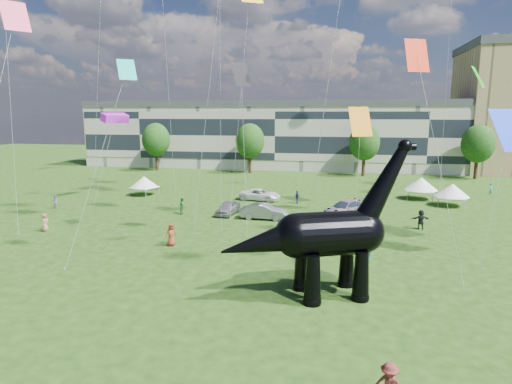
# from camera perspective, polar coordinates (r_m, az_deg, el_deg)

# --- Properties ---
(ground) EXTENTS (220.00, 220.00, 0.00)m
(ground) POSITION_cam_1_polar(r_m,az_deg,el_deg) (25.19, 1.37, -14.77)
(ground) COLOR #16330C
(ground) RESTS_ON ground
(terrace_row) EXTENTS (78.00, 11.00, 12.00)m
(terrace_row) POSITION_cam_1_polar(r_m,az_deg,el_deg) (85.41, 3.08, 7.30)
(terrace_row) COLOR beige
(terrace_row) RESTS_ON ground
(tree_far_left) EXTENTS (5.20, 5.20, 9.44)m
(tree_far_left) POSITION_cam_1_polar(r_m,az_deg,el_deg) (82.79, -13.20, 7.15)
(tree_far_left) COLOR #382314
(tree_far_left) RESTS_ON ground
(tree_mid_left) EXTENTS (5.20, 5.20, 9.44)m
(tree_mid_left) POSITION_cam_1_polar(r_m,az_deg,el_deg) (77.22, -0.81, 7.20)
(tree_mid_left) COLOR #382314
(tree_mid_left) RESTS_ON ground
(tree_mid_right) EXTENTS (5.20, 5.20, 9.44)m
(tree_mid_right) POSITION_cam_1_polar(r_m,az_deg,el_deg) (75.71, 14.28, 6.81)
(tree_mid_right) COLOR #382314
(tree_mid_right) RESTS_ON ground
(tree_far_right) EXTENTS (5.20, 5.20, 9.44)m
(tree_far_right) POSITION_cam_1_polar(r_m,az_deg,el_deg) (78.80, 27.53, 6.08)
(tree_far_right) COLOR #382314
(tree_far_right) RESTS_ON ground
(dinosaur_sculpture) EXTENTS (11.50, 5.93, 9.61)m
(dinosaur_sculpture) POSITION_cam_1_polar(r_m,az_deg,el_deg) (25.42, 8.97, -5.91)
(dinosaur_sculpture) COLOR black
(dinosaur_sculpture) RESTS_ON ground
(car_silver) EXTENTS (2.23, 4.38, 1.43)m
(car_silver) POSITION_cam_1_polar(r_m,az_deg,el_deg) (46.00, -3.74, -2.12)
(car_silver) COLOR silver
(car_silver) RESTS_ON ground
(car_grey) EXTENTS (4.79, 1.78, 1.56)m
(car_grey) POSITION_cam_1_polar(r_m,az_deg,el_deg) (43.88, 1.07, -2.63)
(car_grey) COLOR slate
(car_grey) RESTS_ON ground
(car_white) EXTENTS (5.46, 3.14, 1.43)m
(car_white) POSITION_cam_1_polar(r_m,az_deg,el_deg) (53.30, 0.55, -0.35)
(car_white) COLOR white
(car_white) RESTS_ON ground
(car_dark) EXTENTS (5.38, 5.57, 1.60)m
(car_dark) POSITION_cam_1_polar(r_m,az_deg,el_deg) (46.30, 11.85, -2.14)
(car_dark) COLOR #595960
(car_dark) RESTS_ON ground
(gazebo_near) EXTENTS (4.54, 4.54, 2.64)m
(gazebo_near) POSITION_cam_1_polar(r_m,az_deg,el_deg) (54.82, 24.71, 0.20)
(gazebo_near) COLOR white
(gazebo_near) RESTS_ON ground
(gazebo_far) EXTENTS (4.69, 4.69, 2.79)m
(gazebo_far) POSITION_cam_1_polar(r_m,az_deg,el_deg) (57.56, 21.15, 1.01)
(gazebo_far) COLOR white
(gazebo_far) RESTS_ON ground
(gazebo_left) EXTENTS (4.42, 4.42, 2.52)m
(gazebo_left) POSITION_cam_1_polar(r_m,az_deg,el_deg) (58.37, -14.70, 1.30)
(gazebo_left) COLOR white
(gazebo_left) RESTS_ON ground
(visitors) EXTENTS (52.13, 46.32, 1.89)m
(visitors) POSITION_cam_1_polar(r_m,az_deg,el_deg) (37.74, 1.08, -4.65)
(visitors) COLOR black
(visitors) RESTS_ON ground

